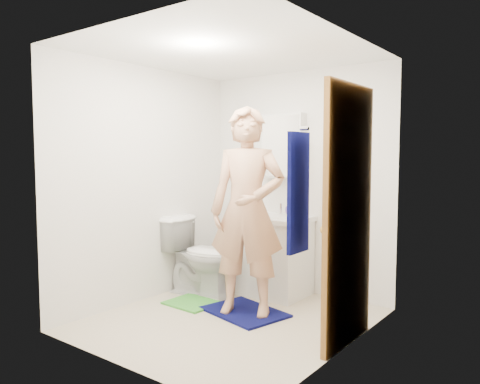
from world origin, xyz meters
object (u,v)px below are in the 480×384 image
at_px(soap_dispenser, 248,206).
at_px(man, 247,211).
at_px(vanity_cabinet, 272,257).
at_px(medicine_cabinet, 283,146).
at_px(toothbrush_cup, 291,211).
at_px(toilet, 201,256).
at_px(towel, 298,193).

xyz_separation_m(soap_dispenser, man, (0.46, -0.63, 0.04)).
height_order(vanity_cabinet, medicine_cabinet, medicine_cabinet).
bearing_deg(man, vanity_cabinet, 83.27).
height_order(medicine_cabinet, soap_dispenser, medicine_cabinet).
bearing_deg(toothbrush_cup, toilet, -142.11).
relative_size(soap_dispenser, toothbrush_cup, 1.42).
bearing_deg(vanity_cabinet, soap_dispenser, -163.91).
bearing_deg(medicine_cabinet, toothbrush_cup, -30.88).
relative_size(soap_dispenser, man, 0.09).
xyz_separation_m(vanity_cabinet, toothbrush_cup, (0.16, 0.13, 0.50)).
bearing_deg(soap_dispenser, vanity_cabinet, 16.09).
height_order(toilet, soap_dispenser, soap_dispenser).
relative_size(vanity_cabinet, toothbrush_cup, 6.28).
relative_size(toothbrush_cup, man, 0.07).
xyz_separation_m(toilet, toothbrush_cup, (0.76, 0.59, 0.48)).
height_order(towel, toilet, towel).
bearing_deg(man, towel, -60.02).
height_order(medicine_cabinet, toilet, medicine_cabinet).
xyz_separation_m(vanity_cabinet, towel, (1.18, -1.48, 0.85)).
bearing_deg(soap_dispenser, man, -54.06).
xyz_separation_m(toilet, soap_dispenser, (0.33, 0.39, 0.52)).
relative_size(vanity_cabinet, soap_dispenser, 4.41).
distance_m(towel, toothbrush_cup, 1.94).
height_order(vanity_cabinet, toilet, toilet).
height_order(vanity_cabinet, man, man).
xyz_separation_m(towel, toilet, (-1.78, 1.02, -0.83)).
height_order(vanity_cabinet, soap_dispenser, soap_dispenser).
relative_size(medicine_cabinet, toilet, 0.84).
bearing_deg(soap_dispenser, medicine_cabinet, 48.61).
bearing_deg(toothbrush_cup, soap_dispenser, -154.52).
height_order(toilet, toothbrush_cup, toothbrush_cup).
height_order(medicine_cabinet, towel, medicine_cabinet).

